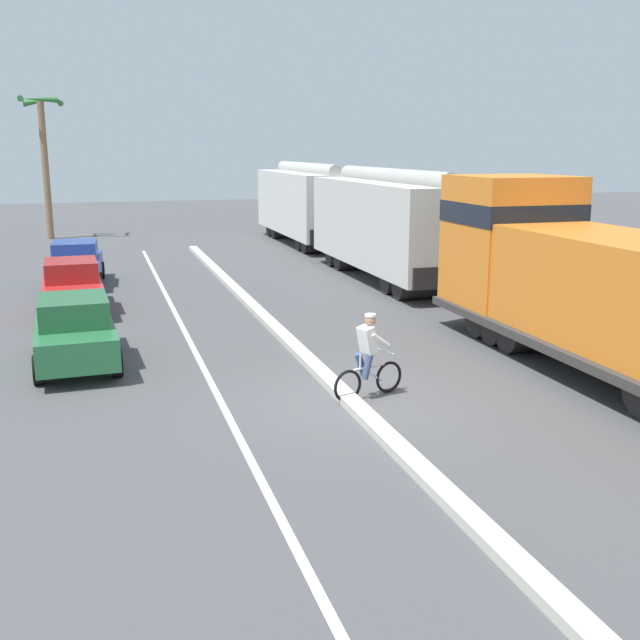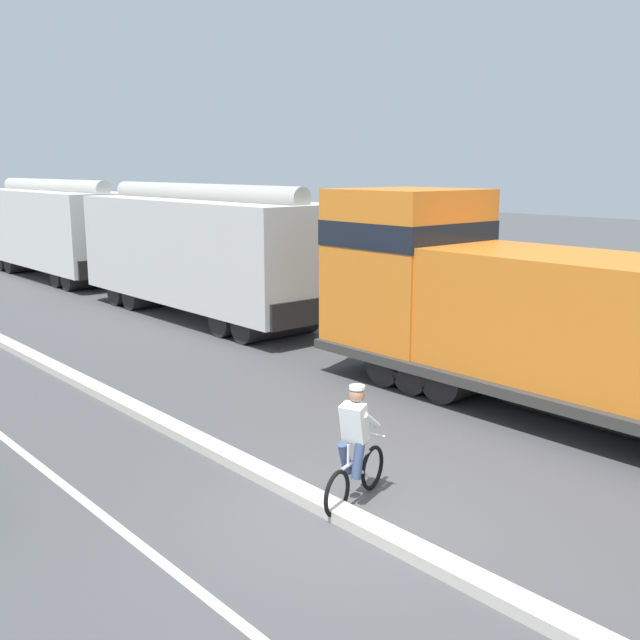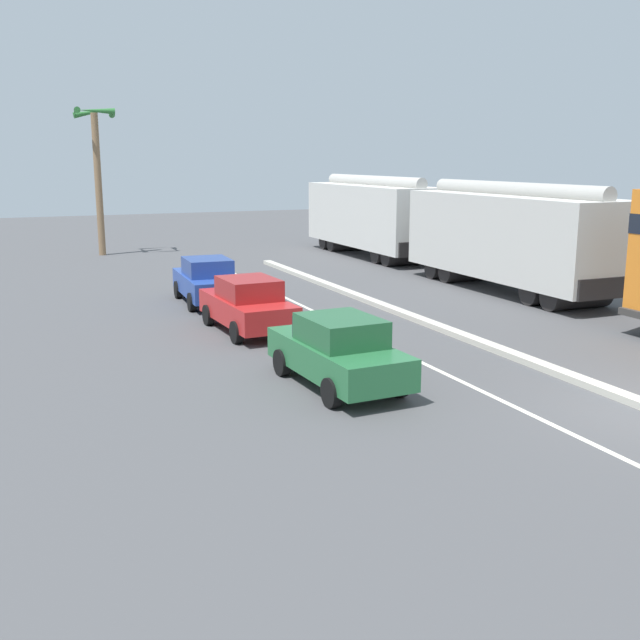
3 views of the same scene
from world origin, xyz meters
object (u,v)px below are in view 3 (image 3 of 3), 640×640
parked_car_green (338,351)px  palm_tree_near (96,153)px  hopper_car_lead (511,238)px  parked_car_blue (207,280)px  parked_car_red (248,305)px  hopper_car_middle (372,217)px

parked_car_green → palm_tree_near: bearing=93.9°
hopper_car_lead → palm_tree_near: 22.16m
parked_car_blue → palm_tree_near: (-1.65, 15.44, 4.48)m
hopper_car_lead → parked_car_red: (-11.39, -2.62, -1.26)m
hopper_car_middle → palm_tree_near: 14.70m
parked_car_green → parked_car_red: 6.04m
hopper_car_lead → parked_car_red: hopper_car_lead is taller
hopper_car_lead → parked_car_red: 11.76m
hopper_car_lead → parked_car_green: hopper_car_lead is taller
parked_car_blue → palm_tree_near: 16.16m
parked_car_green → hopper_car_lead: bearing=37.7°
parked_car_green → palm_tree_near: (-1.80, 26.30, 4.48)m
hopper_car_middle → parked_car_red: size_ratio=2.48×
hopper_car_lead → hopper_car_middle: (0.00, 11.60, 0.00)m
hopper_car_middle → palm_tree_near: palm_tree_near is taller
hopper_car_lead → parked_car_green: bearing=-142.3°
parked_car_green → parked_car_red: same height
palm_tree_near → parked_car_red: bearing=-85.4°
parked_car_blue → palm_tree_near: size_ratio=0.55×
parked_car_green → parked_car_blue: bearing=90.8°
hopper_car_lead → parked_car_blue: bearing=169.0°
parked_car_red → parked_car_green: bearing=-88.2°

